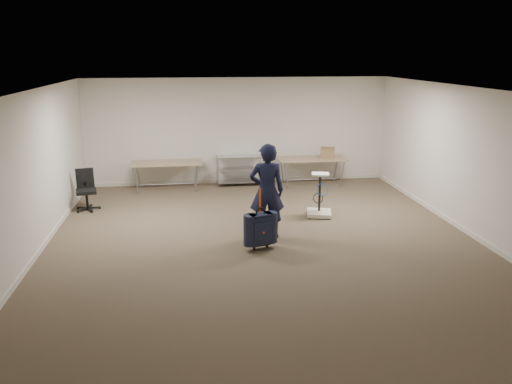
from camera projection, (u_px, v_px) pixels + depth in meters
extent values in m
plane|color=#4E402F|center=(264.00, 242.00, 9.34)|extent=(9.00, 9.00, 0.00)
plane|color=silver|center=(238.00, 131.00, 13.26)|extent=(8.00, 0.00, 8.00)
plane|color=silver|center=(337.00, 276.00, 4.67)|extent=(8.00, 0.00, 8.00)
plane|color=silver|center=(31.00, 176.00, 8.44)|extent=(0.00, 9.00, 9.00)
plane|color=silver|center=(471.00, 162.00, 9.49)|extent=(0.00, 9.00, 9.00)
plane|color=silver|center=(264.00, 90.00, 8.59)|extent=(8.00, 8.00, 0.00)
cube|color=silver|center=(239.00, 180.00, 13.61)|extent=(8.00, 0.02, 0.10)
cube|color=silver|center=(41.00, 250.00, 8.80)|extent=(0.02, 9.00, 0.10)
cube|color=silver|center=(463.00, 229.00, 9.85)|extent=(0.02, 9.00, 0.10)
cube|color=#9D7F60|center=(166.00, 163.00, 12.67)|extent=(1.80, 0.75, 0.03)
cylinder|color=gray|center=(168.00, 184.00, 12.82)|extent=(1.50, 0.02, 0.02)
cylinder|color=gray|center=(136.00, 181.00, 12.38)|extent=(0.13, 0.04, 0.69)
cylinder|color=gray|center=(197.00, 179.00, 12.58)|extent=(0.13, 0.04, 0.69)
cylinder|color=gray|center=(138.00, 175.00, 12.95)|extent=(0.13, 0.04, 0.69)
cylinder|color=gray|center=(196.00, 173.00, 13.15)|extent=(0.13, 0.04, 0.69)
cube|color=#9D7F60|center=(312.00, 159.00, 13.17)|extent=(1.80, 0.75, 0.03)
cylinder|color=gray|center=(312.00, 179.00, 13.32)|extent=(1.50, 0.02, 0.02)
cylinder|color=gray|center=(286.00, 176.00, 12.88)|extent=(0.13, 0.04, 0.69)
cylinder|color=gray|center=(342.00, 174.00, 13.08)|extent=(0.13, 0.04, 0.69)
cylinder|color=gray|center=(282.00, 170.00, 13.45)|extent=(0.13, 0.04, 0.69)
cylinder|color=gray|center=(336.00, 169.00, 13.65)|extent=(0.13, 0.04, 0.69)
cylinder|color=silver|center=(218.00, 173.00, 12.95)|extent=(0.02, 0.02, 0.80)
cylinder|color=silver|center=(263.00, 172.00, 13.10)|extent=(0.02, 0.02, 0.80)
cylinder|color=silver|center=(217.00, 169.00, 13.38)|extent=(0.02, 0.02, 0.80)
cylinder|color=silver|center=(261.00, 168.00, 13.53)|extent=(0.02, 0.02, 0.80)
cube|color=silver|center=(240.00, 181.00, 13.32)|extent=(1.20, 0.45, 0.02)
cube|color=silver|center=(240.00, 168.00, 13.23)|extent=(1.20, 0.45, 0.02)
cube|color=silver|center=(240.00, 156.00, 13.14)|extent=(1.20, 0.45, 0.01)
imported|color=black|center=(267.00, 191.00, 9.34)|extent=(0.68, 0.46, 1.82)
cube|color=black|center=(260.00, 229.00, 8.88)|extent=(0.46, 0.34, 0.56)
cube|color=black|center=(260.00, 244.00, 8.98)|extent=(0.40, 0.26, 0.03)
cylinder|color=black|center=(254.00, 248.00, 8.93)|extent=(0.05, 0.08, 0.08)
cylinder|color=black|center=(267.00, 246.00, 9.03)|extent=(0.05, 0.08, 0.08)
torus|color=black|center=(261.00, 212.00, 8.80)|extent=(0.18, 0.07, 0.18)
cube|color=#F6500C|center=(260.00, 201.00, 8.76)|extent=(0.04, 0.02, 0.43)
cylinder|color=black|center=(88.00, 208.00, 11.21)|extent=(0.56, 0.56, 0.08)
cylinder|color=black|center=(87.00, 200.00, 11.16)|extent=(0.06, 0.06, 0.37)
cube|color=black|center=(86.00, 191.00, 11.10)|extent=(0.50, 0.50, 0.07)
cube|color=black|center=(85.00, 178.00, 11.22)|extent=(0.39, 0.13, 0.44)
cube|color=white|center=(319.00, 213.00, 10.79)|extent=(0.63, 0.63, 0.08)
cylinder|color=black|center=(312.00, 218.00, 10.58)|extent=(0.06, 0.06, 0.04)
cylinder|color=black|center=(319.00, 192.00, 10.72)|extent=(0.05, 0.05, 0.82)
cube|color=white|center=(320.00, 174.00, 10.56)|extent=(0.43, 0.39, 0.04)
torus|color=blue|center=(323.00, 189.00, 10.57)|extent=(0.28, 0.17, 0.25)
cube|color=olive|center=(328.00, 153.00, 13.13)|extent=(0.43, 0.37, 0.28)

